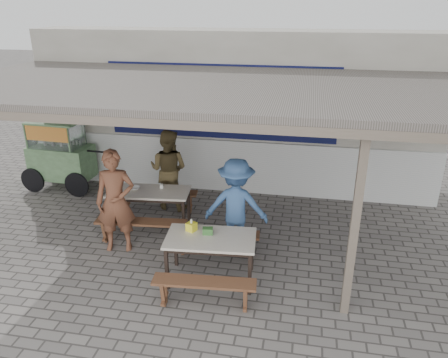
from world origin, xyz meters
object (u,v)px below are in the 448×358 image
patron_right_table (236,206)px  condiment_bowl (135,188)px  bench_left_street (141,226)px  tissue_box (191,227)px  vendor_cart (60,153)px  donation_box (208,231)px  condiment_jar (162,186)px  bench_left_wall (158,196)px  table_right (211,242)px  bench_right_wall (216,238)px  table_left (149,194)px  patron_street_side (116,202)px  bench_right_street (204,288)px  patron_wall_side (169,169)px

patron_right_table → condiment_bowl: (-2.04, 0.53, -0.07)m
bench_left_street → tissue_box: (1.12, -0.69, 0.47)m
bench_left_street → vendor_cart: 3.42m
donation_box → condiment_jar: 2.01m
donation_box → condiment_jar: size_ratio=2.00×
bench_left_wall → condiment_jar: condiment_jar is taller
bench_left_street → table_right: table_right is taller
bench_left_wall → bench_right_wall: bearing=-48.9°
table_left → patron_street_side: bearing=-111.9°
bench_left_street → bench_right_street: bearing=-51.0°
bench_left_wall → bench_right_wall: same height
table_right → vendor_cart: size_ratio=0.70×
patron_street_side → patron_right_table: (2.01, 0.38, -0.07)m
vendor_cart → patron_wall_side: 2.78m
bench_right_street → donation_box: 0.92m
table_right → donation_box: (-0.06, 0.09, 0.13)m
bench_right_wall → tissue_box: 0.78m
table_right → bench_right_street: 0.77m
bench_left_wall → bench_right_street: (1.65, -2.82, -0.01)m
bench_right_street → condiment_bowl: condiment_bowl is taller
table_left → patron_wall_side: (0.11, 0.90, 0.18)m
patron_wall_side → donation_box: bearing=127.7°
table_left → patron_right_table: 1.84m
patron_street_side → patron_right_table: 2.05m
vendor_cart → condiment_jar: bearing=-20.3°
bench_right_wall → patron_right_table: patron_right_table is taller
bench_right_street → vendor_cart: vendor_cart is taller
table_right → patron_wall_side: (-1.42, 2.39, 0.18)m
bench_left_wall → donation_box: 2.59m
vendor_cart → bench_left_street: bearing=-34.0°
patron_street_side → donation_box: bearing=-30.1°
table_left → bench_left_wall: table_left is taller
table_left → tissue_box: tissue_box is taller
table_left → table_right: bearing=-50.0°
bench_right_street → patron_right_table: 1.75m
condiment_bowl → donation_box: bearing=-39.2°
bench_right_wall → patron_street_side: (-1.72, -0.09, 0.57)m
table_right → patron_wall_side: size_ratio=0.84×
bench_right_wall → patron_street_side: size_ratio=0.81×
donation_box → condiment_jar: donation_box is taller
patron_street_side → condiment_bowl: patron_street_side is taller
table_right → donation_box: 0.17m
patron_wall_side → condiment_bowl: size_ratio=9.73×
patron_wall_side → condiment_bowl: bearing=73.3°
patron_right_table → donation_box: size_ratio=10.78×
patron_wall_side → tissue_box: 2.49m
patron_right_table → patron_street_side: bearing=7.7°
patron_wall_side → condiment_bowl: (-0.39, -0.88, -0.08)m
bench_left_street → table_left: bearing=90.0°
tissue_box → condiment_jar: size_ratio=1.73×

